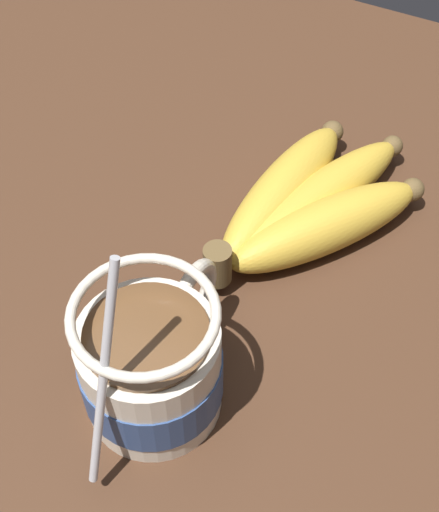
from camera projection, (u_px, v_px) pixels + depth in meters
table at (200, 387)px, 47.81cm from camera, size 95.69×95.69×3.42cm
coffee_mug at (152, 366)px, 42.35cm from camera, size 14.66×8.63×15.73cm
banana_bunch at (308, 205)px, 53.62cm from camera, size 20.22×13.09×4.27cm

